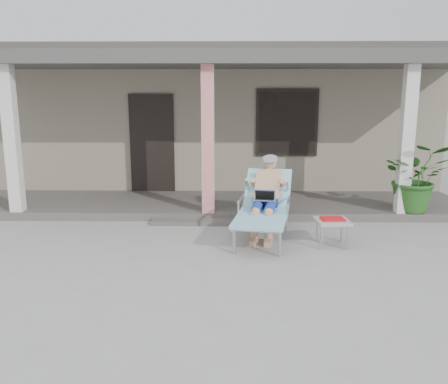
{
  "coord_description": "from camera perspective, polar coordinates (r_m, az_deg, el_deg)",
  "views": [
    {
      "loc": [
        0.42,
        -6.23,
        2.31
      ],
      "look_at": [
        0.31,
        0.6,
        0.85
      ],
      "focal_mm": 38.0,
      "sensor_mm": 36.0,
      "label": 1
    }
  ],
  "objects": [
    {
      "name": "porch_deck",
      "position": [
        9.51,
        -1.64,
        -1.53
      ],
      "size": [
        10.0,
        2.0,
        0.15
      ],
      "primitive_type": "cube",
      "color": "#605B56",
      "rests_on": "ground"
    },
    {
      "name": "lounger",
      "position": [
        7.62,
        4.99,
        0.66
      ],
      "size": [
        1.09,
        2.09,
        1.32
      ],
      "rotation": [
        0.0,
        0.0,
        -0.18
      ],
      "color": "#B7B7BC",
      "rests_on": "ground"
    },
    {
      "name": "porch_overhang",
      "position": [
        9.2,
        -1.76,
        15.04
      ],
      "size": [
        10.0,
        2.3,
        2.85
      ],
      "color": "silver",
      "rests_on": "porch_deck"
    },
    {
      "name": "potted_palm",
      "position": [
        9.25,
        22.12,
        1.64
      ],
      "size": [
        1.32,
        1.2,
        1.26
      ],
      "primitive_type": "imported",
      "rotation": [
        0.0,
        0.0,
        -0.21
      ],
      "color": "#26591E",
      "rests_on": "porch_deck"
    },
    {
      "name": "porch_step",
      "position": [
        8.41,
        -1.98,
        -3.63
      ],
      "size": [
        2.0,
        0.3,
        0.07
      ],
      "primitive_type": "cube",
      "color": "#605B56",
      "rests_on": "ground"
    },
    {
      "name": "ground",
      "position": [
        6.66,
        -2.77,
        -8.25
      ],
      "size": [
        60.0,
        60.0,
        0.0
      ],
      "primitive_type": "plane",
      "color": "#9E9E99",
      "rests_on": "ground"
    },
    {
      "name": "house",
      "position": [
        12.75,
        -0.99,
        9.17
      ],
      "size": [
        10.4,
        5.4,
        3.3
      ],
      "color": "gray",
      "rests_on": "ground"
    },
    {
      "name": "side_table",
      "position": [
        7.35,
        12.92,
        -3.58
      ],
      "size": [
        0.52,
        0.52,
        0.44
      ],
      "rotation": [
        0.0,
        0.0,
        0.07
      ],
      "color": "#ABABA6",
      "rests_on": "ground"
    }
  ]
}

